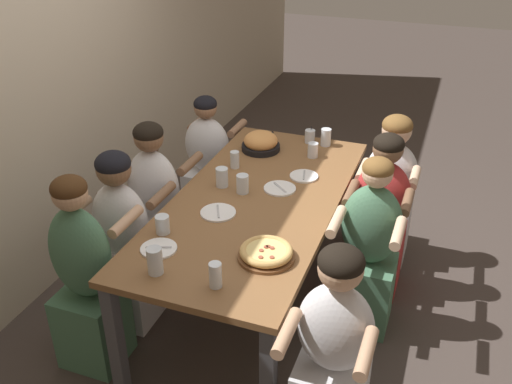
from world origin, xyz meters
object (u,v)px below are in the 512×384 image
at_px(drinking_glass_h, 313,151).
at_px(diner_far_left, 86,282).
at_px(empty_plate_c, 280,188).
at_px(drinking_glass_f, 215,277).
at_px(cocktail_glass_blue, 310,137).
at_px(skillet_bowl, 261,143).
at_px(diner_near_right, 389,194).
at_px(drinking_glass_e, 222,177).
at_px(empty_plate_b, 218,213).
at_px(empty_plate_a, 159,249).
at_px(diner_far_right, 208,169).
at_px(drinking_glass_b, 326,138).
at_px(drinking_glass_c, 243,185).
at_px(pizza_board_main, 266,253).
at_px(drinking_glass_d, 235,160).
at_px(diner_near_center, 368,254).
at_px(diner_far_center, 156,214).
at_px(drinking_glass_g, 163,224).
at_px(empty_plate_d, 304,176).
at_px(drinking_glass_a, 155,262).
at_px(diner_near_left, 333,357).

relative_size(drinking_glass_h, diner_far_left, 0.09).
distance_m(empty_plate_c, drinking_glass_f, 1.03).
bearing_deg(cocktail_glass_blue, skillet_bowl, 130.29).
height_order(empty_plate_c, diner_near_right, diner_near_right).
relative_size(drinking_glass_e, diner_near_right, 0.11).
relative_size(empty_plate_b, drinking_glass_e, 1.67).
relative_size(empty_plate_a, diner_far_right, 0.18).
xyz_separation_m(drinking_glass_e, drinking_glass_h, (0.62, -0.43, -0.02)).
height_order(cocktail_glass_blue, drinking_glass_b, drinking_glass_b).
bearing_deg(drinking_glass_c, drinking_glass_h, -22.78).
bearing_deg(empty_plate_b, drinking_glass_c, -8.16).
distance_m(pizza_board_main, drinking_glass_d, 1.07).
xyz_separation_m(cocktail_glass_blue, diner_near_right, (-0.09, -0.63, -0.32)).
xyz_separation_m(pizza_board_main, cocktail_glass_blue, (1.50, 0.18, 0.01)).
bearing_deg(empty_plate_a, diner_near_center, -54.01).
relative_size(skillet_bowl, drinking_glass_f, 3.06).
bearing_deg(diner_far_right, diner_far_left, -90.00).
xyz_separation_m(pizza_board_main, diner_far_center, (0.55, 0.97, -0.28)).
distance_m(drinking_glass_e, drinking_glass_g, 0.62).
distance_m(drinking_glass_f, diner_far_left, 0.87).
relative_size(drinking_glass_c, diner_near_center, 0.10).
relative_size(pizza_board_main, diner_far_left, 0.25).
height_order(empty_plate_c, diner_near_center, diner_near_center).
xyz_separation_m(cocktail_glass_blue, diner_far_left, (-1.75, 0.79, -0.28)).
bearing_deg(pizza_board_main, drinking_glass_d, 30.80).
relative_size(pizza_board_main, empty_plate_b, 1.43).
distance_m(empty_plate_d, drinking_glass_b, 0.55).
xyz_separation_m(empty_plate_b, cocktail_glass_blue, (1.18, -0.23, 0.04)).
distance_m(empty_plate_a, diner_far_right, 1.59).
bearing_deg(drinking_glass_h, empty_plate_b, 161.47).
distance_m(cocktail_glass_blue, drinking_glass_g, 1.53).
xyz_separation_m(empty_plate_a, diner_far_left, (-0.12, 0.41, -0.25)).
xyz_separation_m(drinking_glass_b, drinking_glass_h, (-0.23, 0.04, -0.01)).
xyz_separation_m(empty_plate_c, drinking_glass_e, (-0.08, 0.36, 0.06)).
relative_size(cocktail_glass_blue, drinking_glass_d, 1.05).
distance_m(empty_plate_b, drinking_glass_a, 0.64).
bearing_deg(drinking_glass_c, drinking_glass_f, -166.47).
bearing_deg(empty_plate_c, diner_near_left, -149.58).
bearing_deg(cocktail_glass_blue, diner_near_left, -160.84).
xyz_separation_m(empty_plate_c, diner_near_left, (-1.04, -0.61, -0.26)).
bearing_deg(empty_plate_c, diner_far_center, 102.81).
height_order(drinking_glass_e, diner_near_center, diner_near_center).
distance_m(empty_plate_a, drinking_glass_f, 0.45).
height_order(diner_near_right, diner_far_left, diner_far_left).
xyz_separation_m(skillet_bowl, diner_near_center, (-0.65, -0.92, -0.32)).
bearing_deg(drinking_glass_d, pizza_board_main, -149.20).
height_order(empty_plate_a, diner_far_center, diner_far_center).
height_order(empty_plate_d, drinking_glass_d, drinking_glass_d).
relative_size(pizza_board_main, drinking_glass_c, 2.50).
height_order(drinking_glass_a, diner_far_center, diner_far_center).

